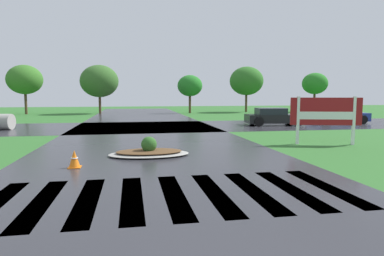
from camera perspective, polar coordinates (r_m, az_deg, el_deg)
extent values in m
cube|color=#2B2B30|center=(12.97, -6.30, -3.94)|extent=(9.27, 80.00, 0.01)
cube|color=#2B2B30|center=(22.94, -8.09, 0.23)|extent=(90.00, 8.34, 0.01)
cube|color=white|center=(7.57, -24.23, -11.40)|extent=(0.45, 3.32, 0.01)
cube|color=white|center=(7.41, -17.32, -11.53)|extent=(0.45, 3.32, 0.01)
cube|color=white|center=(7.35, -10.20, -11.49)|extent=(0.45, 3.32, 0.01)
cube|color=white|center=(7.41, -3.08, -11.28)|extent=(0.45, 3.32, 0.01)
cube|color=white|center=(7.57, 3.82, -10.92)|extent=(0.45, 3.32, 0.01)
cube|color=white|center=(7.83, 10.33, -10.43)|extent=(0.45, 3.32, 0.01)
cube|color=white|center=(8.18, 16.32, -9.86)|extent=(0.45, 3.32, 0.01)
cube|color=white|center=(8.61, 21.75, -9.25)|extent=(0.45, 3.32, 0.01)
cube|color=white|center=(16.07, 25.81, 1.13)|extent=(0.15, 0.15, 2.09)
cube|color=white|center=(15.39, 17.57, 1.25)|extent=(0.15, 0.15, 2.09)
cube|color=maroon|center=(15.67, 21.84, 2.64)|extent=(2.94, 0.88, 1.20)
cube|color=white|center=(15.68, 21.81, 1.99)|extent=(2.24, 0.69, 0.34)
ellipsoid|color=#9E9B93|center=(12.09, -7.32, -4.38)|extent=(2.86, 1.66, 0.12)
ellipsoid|color=brown|center=(12.08, -7.32, -3.96)|extent=(2.35, 1.36, 0.10)
sphere|color=#2D6023|center=(12.04, -7.34, -2.79)|extent=(0.56, 0.56, 0.56)
cube|color=navy|center=(27.94, 23.53, 1.76)|extent=(4.40, 2.15, 0.62)
cube|color=#1E232B|center=(27.71, 22.82, 2.95)|extent=(1.98, 1.76, 0.53)
cylinder|color=black|center=(29.53, 25.04, 1.57)|extent=(0.65, 0.26, 0.64)
cylinder|color=black|center=(27.90, 27.10, 1.27)|extent=(0.65, 0.26, 0.64)
cylinder|color=black|center=(28.12, 19.96, 1.58)|extent=(0.65, 0.26, 0.64)
cylinder|color=black|center=(26.40, 21.82, 1.27)|extent=(0.65, 0.26, 0.64)
cube|color=black|center=(24.64, 13.86, 1.57)|extent=(4.19, 2.21, 0.59)
cube|color=#1E232B|center=(24.52, 13.25, 2.80)|extent=(2.14, 1.77, 0.46)
cylinder|color=black|center=(25.96, 16.10, 1.39)|extent=(0.66, 0.29, 0.64)
cylinder|color=black|center=(24.24, 17.58, 1.06)|extent=(0.66, 0.29, 0.64)
cylinder|color=black|center=(25.16, 10.25, 1.39)|extent=(0.66, 0.29, 0.64)
cylinder|color=black|center=(23.38, 11.35, 1.05)|extent=(0.66, 0.29, 0.64)
cylinder|color=#9E9B93|center=(23.87, -29.59, 0.93)|extent=(1.38, 1.20, 0.98)
cone|color=orange|center=(10.57, -19.39, -4.98)|extent=(0.34, 0.34, 0.53)
torus|color=white|center=(10.56, -19.39, -4.84)|extent=(0.22, 0.22, 0.04)
cube|color=orange|center=(10.62, -19.35, -6.32)|extent=(0.36, 0.36, 0.03)
cylinder|color=#4C3823|center=(41.66, -26.43, 3.84)|extent=(0.28, 0.28, 2.50)
ellipsoid|color=#377126|center=(41.68, -26.59, 7.38)|extent=(3.79, 3.79, 3.22)
cylinder|color=#4C3823|center=(39.94, -15.40, 3.96)|extent=(0.28, 0.28, 2.20)
ellipsoid|color=#356328|center=(39.95, -15.50, 7.70)|extent=(4.30, 4.30, 3.65)
cylinder|color=#4C3823|center=(39.55, -0.36, 4.14)|extent=(0.28, 0.28, 2.20)
ellipsoid|color=#257725|center=(39.55, -0.36, 7.21)|extent=(2.92, 2.92, 2.48)
cylinder|color=#4C3823|center=(42.71, 9.20, 4.33)|extent=(0.28, 0.28, 2.42)
ellipsoid|color=#2F6C24|center=(42.74, 9.26, 7.91)|extent=(4.17, 4.17, 3.55)
cylinder|color=#4C3823|center=(45.49, 20.09, 4.17)|extent=(0.28, 0.28, 2.47)
ellipsoid|color=#277923|center=(45.51, 20.19, 7.12)|extent=(3.17, 3.17, 2.69)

